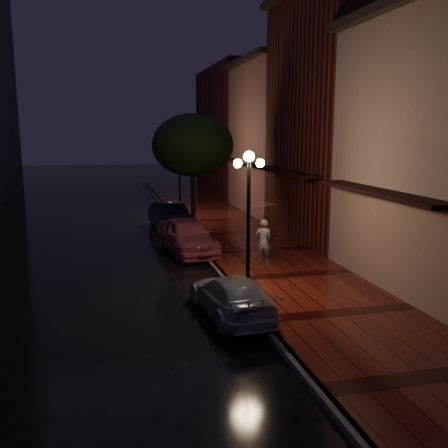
{
  "coord_description": "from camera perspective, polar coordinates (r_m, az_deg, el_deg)",
  "views": [
    {
      "loc": [
        -3.9,
        -19.36,
        5.03
      ],
      "look_at": [
        0.7,
        -0.37,
        1.4
      ],
      "focal_mm": 40.0,
      "sensor_mm": 36.0,
      "label": 1
    }
  ],
  "objects": [
    {
      "name": "streetlamp_near",
      "position": [
        15.17,
        2.82,
        1.29
      ],
      "size": [
        0.96,
        0.36,
        4.31
      ],
      "color": "black",
      "rests_on": "sidewalk"
    },
    {
      "name": "storefront_extra",
      "position": [
        40.84,
        1.89,
        10.48
      ],
      "size": [
        5.0,
        12.0,
        10.0
      ],
      "primitive_type": "cube",
      "color": "#511914",
      "rests_on": "ground"
    },
    {
      "name": "streetlamp_far",
      "position": [
        28.78,
        -5.11,
        5.64
      ],
      "size": [
        0.96,
        0.36,
        4.31
      ],
      "color": "black",
      "rests_on": "sidewalk"
    },
    {
      "name": "curb",
      "position": [
        20.36,
        -2.17,
        -3.57
      ],
      "size": [
        0.25,
        60.0,
        0.15
      ],
      "primitive_type": "cube",
      "color": "#595451",
      "rests_on": "ground"
    },
    {
      "name": "ground",
      "position": [
        20.38,
        -2.17,
        -3.77
      ],
      "size": [
        120.0,
        120.0,
        0.0
      ],
      "primitive_type": "plane",
      "color": "black",
      "rests_on": "ground"
    },
    {
      "name": "storefront_mid",
      "position": [
        23.99,
        13.68,
        11.36
      ],
      "size": [
        5.0,
        8.0,
        11.0
      ],
      "primitive_type": "cube",
      "color": "#511914",
      "rests_on": "ground"
    },
    {
      "name": "silver_car",
      "position": [
        13.9,
        0.85,
        -8.23
      ],
      "size": [
        1.92,
        4.0,
        1.12
      ],
      "primitive_type": "imported",
      "rotation": [
        0.0,
        0.0,
        3.23
      ],
      "color": "#A9A9B0",
      "rests_on": "ground"
    },
    {
      "name": "woman_with_umbrella",
      "position": [
        18.63,
        4.58,
        0.17
      ],
      "size": [
        0.97,
        0.99,
        2.34
      ],
      "rotation": [
        0.0,
        0.0,
        2.84
      ],
      "color": "white",
      "rests_on": "sidewalk"
    },
    {
      "name": "navy_car",
      "position": [
        25.98,
        -6.13,
        0.86
      ],
      "size": [
        2.01,
        4.37,
        1.39
      ],
      "primitive_type": "imported",
      "rotation": [
        0.0,
        0.0,
        0.13
      ],
      "color": "black",
      "rests_on": "ground"
    },
    {
      "name": "storefront_far",
      "position": [
        31.32,
        6.84,
        9.49
      ],
      "size": [
        5.0,
        8.0,
        9.0
      ],
      "primitive_type": "cube",
      "color": "#8C5951",
      "rests_on": "ground"
    },
    {
      "name": "street_tree",
      "position": [
        25.76,
        -3.58,
        8.76
      ],
      "size": [
        4.16,
        4.16,
        5.8
      ],
      "color": "black",
      "rests_on": "sidewalk"
    },
    {
      "name": "sidewalk",
      "position": [
        20.91,
        3.89,
        -3.21
      ],
      "size": [
        4.5,
        60.0,
        0.15
      ],
      "primitive_type": "cube",
      "color": "#4A110D",
      "rests_on": "ground"
    },
    {
      "name": "pink_car",
      "position": [
        20.85,
        -4.23,
        -1.34
      ],
      "size": [
        2.35,
        4.63,
        1.51
      ],
      "primitive_type": "imported",
      "rotation": [
        0.0,
        0.0,
        0.13
      ],
      "color": "#C14F65",
      "rests_on": "ground"
    },
    {
      "name": "parking_meter",
      "position": [
        19.27,
        -1.17,
        -1.87
      ],
      "size": [
        0.13,
        0.11,
        1.23
      ],
      "rotation": [
        0.0,
        0.0,
        -0.22
      ],
      "color": "black",
      "rests_on": "sidewalk"
    }
  ]
}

